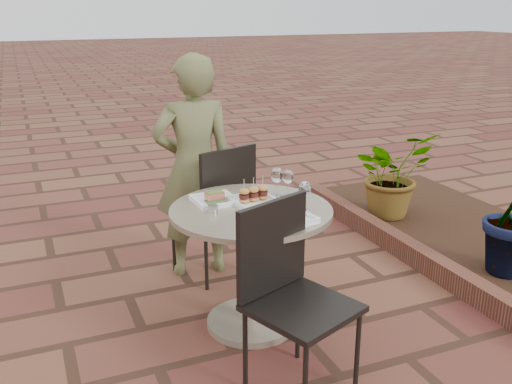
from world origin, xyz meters
name	(u,v)px	position (x,y,z in m)	size (l,w,h in m)	color
ground	(210,315)	(0.00, 0.00, 0.00)	(60.00, 60.00, 0.00)	brown
cafe_table	(251,249)	(0.19, -0.20, 0.48)	(0.90, 0.90, 0.73)	gray
chair_far	(219,201)	(0.23, 0.47, 0.55)	(0.56, 0.56, 0.93)	black
chair_near	(288,282)	(0.15, -0.76, 0.55)	(0.57, 0.57, 0.93)	black
diner	(194,168)	(0.11, 0.62, 0.76)	(0.55, 0.36, 1.51)	brown
plate_salmon	(215,199)	(0.04, -0.03, 0.75)	(0.24, 0.24, 0.06)	white
plate_sliders	(254,197)	(0.24, -0.13, 0.76)	(0.26, 0.26, 0.15)	white
plate_tuna	(287,219)	(0.28, -0.46, 0.75)	(0.30, 0.30, 0.03)	white
wine_glass_right	(305,190)	(0.45, -0.34, 0.85)	(0.07, 0.07, 0.16)	white
wine_glass_mid	(277,176)	(0.41, -0.06, 0.85)	(0.07, 0.07, 0.17)	white
wine_glass_far	(288,177)	(0.47, -0.08, 0.84)	(0.07, 0.07, 0.16)	white
steel_ramekin	(213,209)	(-0.03, -0.19, 0.75)	(0.06, 0.06, 0.04)	silver
cutlery_set	(310,217)	(0.42, -0.46, 0.73)	(0.08, 0.18, 0.00)	silver
planter_curb	(399,245)	(1.60, 0.30, 0.07)	(0.12, 3.00, 0.15)	brown
mulch_bed	(471,236)	(2.30, 0.30, 0.03)	(1.30, 3.00, 0.06)	black
potted_plant_a	(392,174)	(1.93, 0.91, 0.43)	(0.66, 0.58, 0.74)	#33662D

